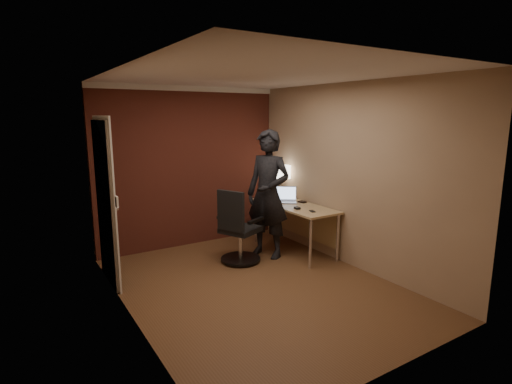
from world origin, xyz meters
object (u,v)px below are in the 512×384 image
Objects in this scene: desk_lamp at (281,172)px; laptop at (286,198)px; desk at (298,212)px; mouse at (297,208)px; phone at (312,211)px; office_chair at (238,232)px; person at (268,194)px; wallet at (302,202)px.

laptop is (-0.12, -0.30, -0.35)m from desk_lamp.
desk is 15.00× the size of mouse.
office_chair reaches higher than phone.
desk is 0.80× the size of person.
phone is at bearing -95.97° from laptop.
office_chair is (-1.18, -0.05, -0.28)m from wallet.
mouse is at bearing 130.12° from phone.
office_chair is at bearing 170.94° from phone.
laptop reaches higher than mouse.
mouse is at bearing -17.35° from office_chair.
phone is 1.05× the size of wallet.
person is (-0.48, -0.21, 0.14)m from laptop.
office_chair is 0.56× the size of person.
desk_lamp reaches higher than phone.
laptop is at bearing 102.79° from phone.
phone is (0.09, -0.23, -0.01)m from mouse.
desk_lamp is 0.51× the size of office_chair.
desk_lamp is at bearing 105.82° from person.
laptop is (-0.05, 0.25, 0.19)m from desk.
mouse reaches higher than wallet.
desk_lamp is 0.48m from laptop.
desk_lamp is at bearing 82.38° from desk.
desk is at bearing -97.62° from desk_lamp.
wallet is at bearing -83.93° from desk_lamp.
desk_lamp is 1.43m from office_chair.
desk_lamp is 0.82m from person.
office_chair is 0.71m from person.
mouse is 0.10× the size of office_chair.
desk is at bearing -153.46° from wallet.
desk is 2.80× the size of desk_lamp.
laptop is 0.74m from phone.
office_chair is at bearing 179.20° from desk.
desk_lamp is at bearing 25.54° from office_chair.
desk_lamp reaches higher than desk.
phone is 0.11× the size of office_chair.
wallet is at bearing 2.34° from office_chair.
mouse is at bearing -130.81° from desk.
desk is 1.07m from office_chair.
desk_lamp is at bearing 78.07° from mouse.
person is (-0.65, -0.02, 0.19)m from wallet.
desk is 0.62m from person.
laptop is at bearing 13.36° from office_chair.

